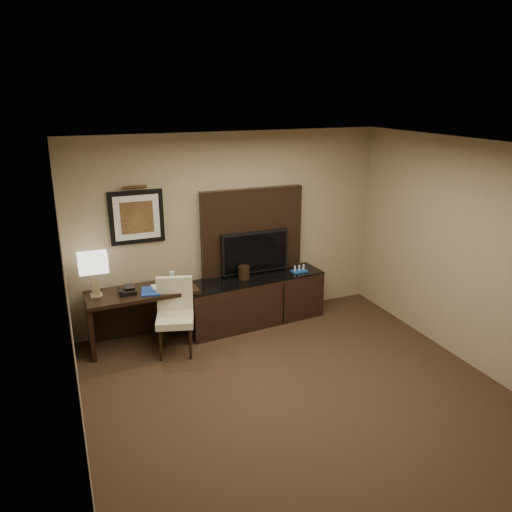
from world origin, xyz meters
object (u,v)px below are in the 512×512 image
tv (255,252)px  desk_phone (127,290)px  water_bottle (172,278)px  ice_bucket (244,272)px  desk (143,317)px  desk_chair (175,319)px  minibar_tray (299,269)px  table_lamp (94,273)px  credenza (255,300)px

tv → desk_phone: bearing=-173.0°
water_bottle → ice_bucket: water_bottle is taller
desk → water_bottle: bearing=3.6°
desk_chair → minibar_tray: 2.02m
desk_phone → ice_bucket: ice_bucket is taller
desk → water_bottle: water_bottle is taller
tv → water_bottle: bearing=-173.2°
desk_chair → table_lamp: size_ratio=1.57×
credenza → water_bottle: 1.28m
tv → desk_phone: size_ratio=4.77×
desk → credenza: desk is taller
credenza → minibar_tray: bearing=-7.9°
credenza → minibar_tray: (0.69, -0.04, 0.39)m
tv → water_bottle: size_ratio=5.21×
water_bottle → ice_bucket: (1.02, 0.01, -0.06)m
minibar_tray → table_lamp: bearing=179.3°
credenza → desk_phone: desk_phone is taller
desk_phone → minibar_tray: desk_phone is taller
tv → desk_chair: tv is taller
desk_chair → desk_phone: desk_chair is taller
desk_chair → minibar_tray: (1.96, 0.43, 0.26)m
tv → minibar_tray: bearing=-16.3°
desk_phone → ice_bucket: bearing=2.7°
table_lamp → credenza: bearing=0.1°
water_bottle → desk: bearing=-174.4°
ice_bucket → minibar_tray: 0.85m
desk_chair → desk: bearing=143.9°
desk → tv: (1.66, 0.19, 0.64)m
table_lamp → water_bottle: bearing=-0.1°
ice_bucket → desk_phone: bearing=-176.9°
tv → water_bottle: tv is taller
desk → table_lamp: size_ratio=2.30×
desk_chair → ice_bucket: size_ratio=5.25×
desk_chair → desk_phone: 0.71m
credenza → table_lamp: bearing=175.4°
table_lamp → water_bottle: table_lamp is taller
water_bottle → ice_bucket: bearing=0.6°
minibar_tray → desk_phone: bearing=-179.0°
credenza → ice_bucket: 0.47m
tv → desk_chair: 1.56m
desk_chair → table_lamp: table_lamp is taller
water_bottle → tv: bearing=6.8°
water_bottle → ice_bucket: size_ratio=1.05×
tv → minibar_tray: (0.63, -0.18, -0.28)m
desk → table_lamp: 0.88m
table_lamp → minibar_tray: size_ratio=2.65×
desk → desk_chair: (0.33, -0.42, 0.10)m
desk → minibar_tray: minibar_tray is taller
ice_bucket → minibar_tray: (0.85, -0.04, -0.05)m
desk_phone → water_bottle: size_ratio=1.09×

